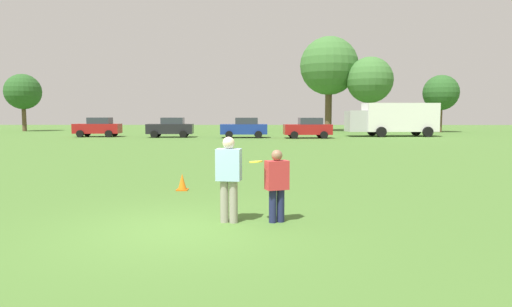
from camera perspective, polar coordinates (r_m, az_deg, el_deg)
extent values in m
plane|color=#47702D|center=(8.68, -9.99, -9.57)|extent=(155.90, 155.90, 0.00)
cylinder|color=gray|center=(9.03, -4.07, -6.13)|extent=(0.17, 0.17, 0.86)
cylinder|color=gray|center=(8.99, -2.90, -6.18)|extent=(0.17, 0.17, 0.86)
cube|color=#9EC6E5|center=(8.90, -3.51, -1.43)|extent=(0.52, 0.35, 0.64)
sphere|color=beige|center=(8.86, -3.53, 1.36)|extent=(0.24, 0.24, 0.24)
cylinder|color=#1E234C|center=(9.08, 3.17, -6.67)|extent=(0.15, 0.15, 0.67)
cylinder|color=#1E234C|center=(9.01, 2.16, -6.75)|extent=(0.15, 0.15, 0.67)
cube|color=red|center=(8.94, 2.68, -2.77)|extent=(0.51, 0.39, 0.58)
sphere|color=#8C664C|center=(8.89, 2.69, -0.23)|extent=(0.22, 0.22, 0.22)
cylinder|color=yellow|center=(8.80, -0.03, -1.06)|extent=(0.27, 0.27, 0.05)
cube|color=#D8590C|center=(12.97, -9.42, -4.59)|extent=(0.32, 0.32, 0.03)
cone|color=orange|center=(12.93, -9.43, -3.55)|extent=(0.24, 0.24, 0.45)
cube|color=maroon|center=(44.62, -19.63, 3.03)|extent=(4.30, 2.04, 0.90)
cube|color=#2D333D|center=(44.53, -19.35, 3.96)|extent=(2.09, 1.75, 0.64)
cylinder|color=black|center=(44.09, -21.62, 2.36)|extent=(0.67, 0.26, 0.66)
cylinder|color=black|center=(45.98, -20.81, 2.49)|extent=(0.67, 0.26, 0.66)
cylinder|color=black|center=(43.31, -18.35, 2.42)|extent=(0.67, 0.26, 0.66)
cylinder|color=black|center=(45.23, -17.67, 2.54)|extent=(0.67, 0.26, 0.66)
cube|color=black|center=(41.98, -10.94, 3.12)|extent=(4.30, 2.04, 0.90)
cube|color=#2D333D|center=(41.92, -10.62, 4.11)|extent=(2.09, 1.75, 0.64)
cylinder|color=black|center=(41.22, -12.92, 2.42)|extent=(0.67, 0.26, 0.66)
cylinder|color=black|center=(43.18, -12.45, 2.55)|extent=(0.67, 0.26, 0.66)
cylinder|color=black|center=(40.83, -9.32, 2.46)|extent=(0.67, 0.26, 0.66)
cylinder|color=black|center=(42.82, -9.01, 2.59)|extent=(0.67, 0.26, 0.66)
cube|color=navy|center=(40.41, -1.60, 3.14)|extent=(4.30, 2.04, 0.90)
cube|color=#2D333D|center=(40.40, -1.25, 4.16)|extent=(2.09, 1.75, 0.64)
cylinder|color=black|center=(39.43, -3.47, 2.43)|extent=(0.67, 0.26, 0.66)
cylinder|color=black|center=(41.42, -3.43, 2.56)|extent=(0.67, 0.26, 0.66)
cylinder|color=black|center=(39.48, 0.32, 2.44)|extent=(0.67, 0.26, 0.66)
cylinder|color=black|center=(41.47, 0.18, 2.57)|extent=(0.67, 0.26, 0.66)
cube|color=maroon|center=(39.96, 6.61, 3.08)|extent=(4.30, 2.04, 0.90)
cube|color=#2D333D|center=(39.98, 6.97, 4.11)|extent=(2.09, 1.75, 0.64)
cylinder|color=black|center=(38.80, 4.94, 2.37)|extent=(0.67, 0.26, 0.66)
cylinder|color=black|center=(40.78, 4.57, 2.51)|extent=(0.67, 0.26, 0.66)
cylinder|color=black|center=(39.23, 8.71, 2.36)|extent=(0.67, 0.26, 0.66)
cylinder|color=black|center=(41.19, 8.17, 2.50)|extent=(0.67, 0.26, 0.66)
cube|color=white|center=(44.98, 17.92, 4.43)|extent=(6.93, 2.89, 2.70)
cube|color=#B2B2B7|center=(43.70, 12.73, 4.08)|extent=(1.93, 2.40, 2.00)
cylinder|color=black|center=(42.99, 15.75, 2.67)|extent=(0.97, 0.33, 0.96)
cylinder|color=black|center=(45.60, 14.66, 2.82)|extent=(0.97, 0.33, 0.96)
cylinder|color=black|center=(44.58, 21.15, 2.60)|extent=(0.97, 0.33, 0.96)
cylinder|color=black|center=(47.10, 19.81, 2.76)|extent=(0.97, 0.33, 0.96)
cylinder|color=brown|center=(62.36, -27.56, 3.94)|extent=(0.51, 0.51, 3.04)
sphere|color=#285623|center=(62.41, -27.69, 7.03)|extent=(4.34, 4.34, 4.34)
cylinder|color=brown|center=(56.67, 9.25, 5.41)|extent=(0.84, 0.84, 5.04)
sphere|color=#3D7033|center=(56.98, 9.33, 11.02)|extent=(7.20, 7.20, 7.20)
cylinder|color=brown|center=(55.16, 14.28, 4.70)|extent=(0.64, 0.64, 3.84)
sphere|color=#3D7033|center=(55.30, 14.38, 9.11)|extent=(5.48, 5.48, 5.48)
cylinder|color=brown|center=(56.66, 22.49, 3.99)|extent=(0.48, 0.48, 2.88)
sphere|color=#285623|center=(56.71, 22.60, 7.21)|extent=(4.11, 4.11, 4.11)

